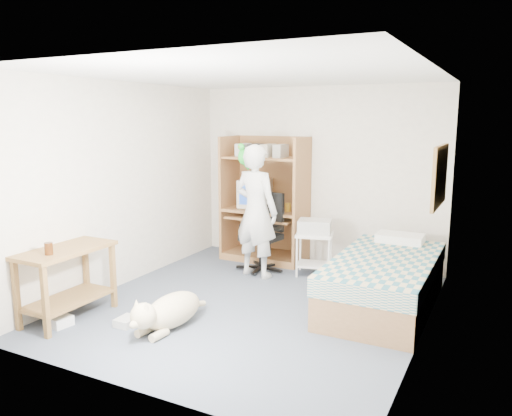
{
  "coord_description": "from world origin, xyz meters",
  "views": [
    {
      "loc": [
        2.43,
        -4.7,
        2.06
      ],
      "look_at": [
        -0.11,
        0.27,
        1.05
      ],
      "focal_mm": 35.0,
      "sensor_mm": 36.0,
      "label": 1
    }
  ],
  "objects_px": {
    "computer_hutch": "(266,204)",
    "dog": "(169,311)",
    "side_desk": "(67,272)",
    "person": "(256,211)",
    "printer_cart": "(314,247)",
    "office_chair": "(264,243)",
    "bed": "(384,281)"
  },
  "relations": [
    {
      "from": "computer_hutch",
      "to": "side_desk",
      "type": "bearing_deg",
      "value": -106.14
    },
    {
      "from": "person",
      "to": "dog",
      "type": "xyz_separation_m",
      "value": [
        -0.0,
        -1.9,
        -0.69
      ]
    },
    {
      "from": "dog",
      "to": "computer_hutch",
      "type": "bearing_deg",
      "value": 99.82
    },
    {
      "from": "side_desk",
      "to": "person",
      "type": "xyz_separation_m",
      "value": [
        1.09,
        2.16,
        0.37
      ]
    },
    {
      "from": "side_desk",
      "to": "office_chair",
      "type": "xyz_separation_m",
      "value": [
        1.05,
        2.47,
        -0.12
      ]
    },
    {
      "from": "office_chair",
      "to": "dog",
      "type": "bearing_deg",
      "value": -79.08
    },
    {
      "from": "person",
      "to": "computer_hutch",
      "type": "bearing_deg",
      "value": -63.09
    },
    {
      "from": "bed",
      "to": "computer_hutch",
      "type": "bearing_deg",
      "value": 150.71
    },
    {
      "from": "bed",
      "to": "person",
      "type": "xyz_separation_m",
      "value": [
        -1.76,
        0.35,
        0.58
      ]
    },
    {
      "from": "printer_cart",
      "to": "side_desk",
      "type": "bearing_deg",
      "value": -138.87
    },
    {
      "from": "bed",
      "to": "side_desk",
      "type": "height_order",
      "value": "side_desk"
    },
    {
      "from": "office_chair",
      "to": "dog",
      "type": "xyz_separation_m",
      "value": [
        0.04,
        -2.2,
        -0.2
      ]
    },
    {
      "from": "side_desk",
      "to": "office_chair",
      "type": "height_order",
      "value": "office_chair"
    },
    {
      "from": "printer_cart",
      "to": "dog",
      "type": "bearing_deg",
      "value": -120.76
    },
    {
      "from": "dog",
      "to": "office_chair",
      "type": "bearing_deg",
      "value": 95.8
    },
    {
      "from": "side_desk",
      "to": "person",
      "type": "bearing_deg",
      "value": 63.34
    },
    {
      "from": "bed",
      "to": "printer_cart",
      "type": "height_order",
      "value": "bed"
    },
    {
      "from": "side_desk",
      "to": "person",
      "type": "height_order",
      "value": "person"
    },
    {
      "from": "office_chair",
      "to": "printer_cart",
      "type": "xyz_separation_m",
      "value": [
        0.71,
        0.07,
        0.0
      ]
    },
    {
      "from": "bed",
      "to": "dog",
      "type": "bearing_deg",
      "value": -138.77
    },
    {
      "from": "person",
      "to": "bed",
      "type": "bearing_deg",
      "value": 178.9
    },
    {
      "from": "computer_hutch",
      "to": "printer_cart",
      "type": "distance_m",
      "value": 1.08
    },
    {
      "from": "person",
      "to": "printer_cart",
      "type": "distance_m",
      "value": 0.92
    },
    {
      "from": "computer_hutch",
      "to": "dog",
      "type": "distance_m",
      "value": 2.76
    },
    {
      "from": "computer_hutch",
      "to": "bed",
      "type": "relative_size",
      "value": 0.89
    },
    {
      "from": "person",
      "to": "dog",
      "type": "distance_m",
      "value": 2.02
    },
    {
      "from": "printer_cart",
      "to": "bed",
      "type": "bearing_deg",
      "value": -47.86
    },
    {
      "from": "side_desk",
      "to": "office_chair",
      "type": "relative_size",
      "value": 0.96
    },
    {
      "from": "computer_hutch",
      "to": "office_chair",
      "type": "relative_size",
      "value": 1.72
    },
    {
      "from": "dog",
      "to": "printer_cart",
      "type": "xyz_separation_m",
      "value": [
        0.68,
        2.28,
        0.2
      ]
    },
    {
      "from": "bed",
      "to": "side_desk",
      "type": "distance_m",
      "value": 3.39
    },
    {
      "from": "bed",
      "to": "office_chair",
      "type": "height_order",
      "value": "office_chair"
    }
  ]
}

